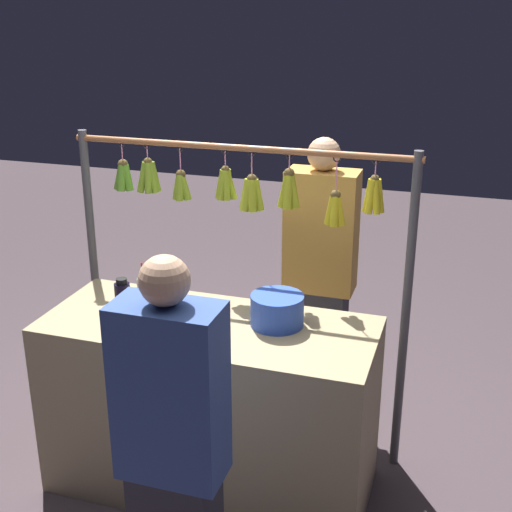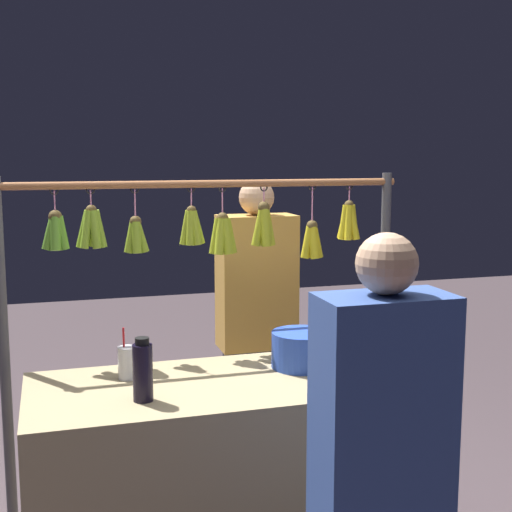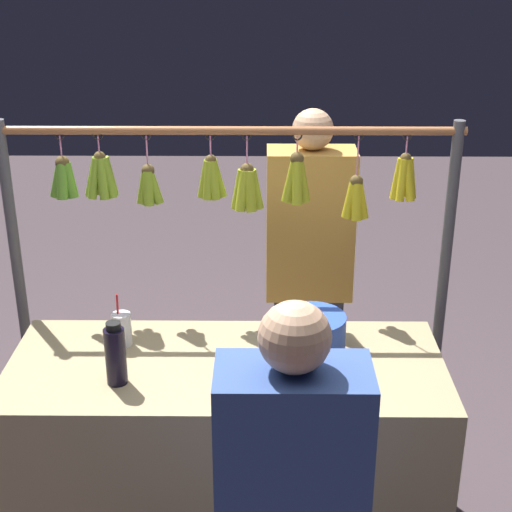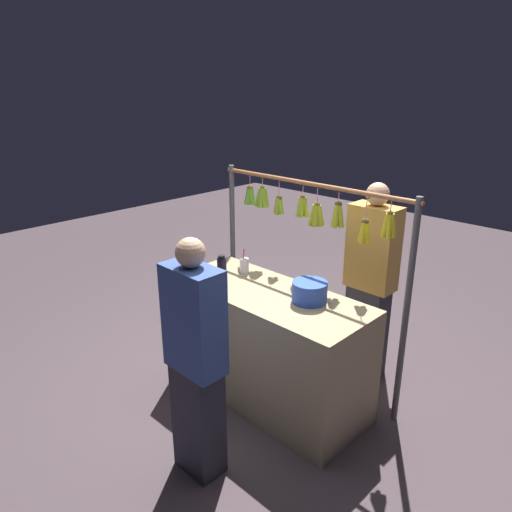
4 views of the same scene
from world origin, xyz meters
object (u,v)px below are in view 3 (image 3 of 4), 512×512
object	(u,v)px
blue_bucket	(312,334)
drink_cup	(122,329)
water_bottle	(116,355)
vendor_person	(308,287)

from	to	relation	value
blue_bucket	drink_cup	distance (m)	0.69
water_bottle	vendor_person	bearing A→B (deg)	-126.16
blue_bucket	vendor_person	world-z (taller)	vendor_person
water_bottle	vendor_person	xyz separation A→B (m)	(-0.70, -0.96, -0.19)
drink_cup	water_bottle	bearing A→B (deg)	95.79
water_bottle	blue_bucket	size ratio (longest dim) A/B	0.93
blue_bucket	drink_cup	bearing A→B (deg)	-4.13
water_bottle	blue_bucket	bearing A→B (deg)	-162.46
water_bottle	drink_cup	xyz separation A→B (m)	(0.03, -0.26, -0.04)
blue_bucket	drink_cup	size ratio (longest dim) A/B	1.22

